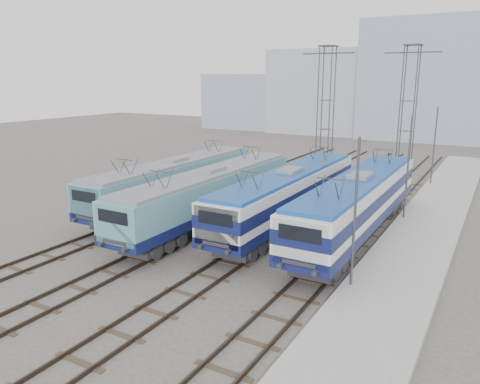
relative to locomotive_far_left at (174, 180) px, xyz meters
name	(u,v)px	position (x,y,z in m)	size (l,w,h in m)	color
ground	(172,268)	(6.75, -9.08, -2.16)	(160.00, 160.00, 0.00)	#514C47
platform	(412,252)	(16.95, -1.08, -2.01)	(4.00, 70.00, 0.30)	#9E9E99
locomotive_far_left	(174,180)	(0.00, 0.00, 0.00)	(2.74, 17.26, 3.25)	#101749
locomotive_center_left	(210,193)	(4.50, -2.13, 0.03)	(2.78, 17.55, 3.30)	#101749
locomotive_center_right	(288,193)	(9.00, 0.17, 0.10)	(2.79, 17.64, 3.32)	#101749
locomotive_far_right	(358,201)	(13.50, 0.13, 0.17)	(2.88, 18.22, 3.43)	#101749
catenary_tower_west	(325,110)	(6.75, 12.92, 4.48)	(4.50, 1.20, 12.00)	#3F4247
catenary_tower_east	(408,111)	(13.25, 14.92, 4.48)	(4.50, 1.20, 12.00)	#3F4247
mast_front	(355,217)	(15.35, -7.08, 1.34)	(0.12, 0.12, 7.00)	#3F4247
mast_mid	(408,171)	(15.35, 4.92, 1.34)	(0.12, 0.12, 7.00)	#3F4247
mast_rear	(434,147)	(15.35, 16.92, 1.34)	(0.12, 0.12, 7.00)	#3F4247
building_west	(327,92)	(-7.25, 52.92, 4.84)	(18.00, 12.00, 14.00)	#939BA4
building_center	(439,80)	(10.75, 52.92, 6.84)	(22.00, 14.00, 18.00)	#8894A6
building_far_west	(246,101)	(-23.25, 52.92, 2.84)	(14.00, 10.00, 10.00)	#8894A6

